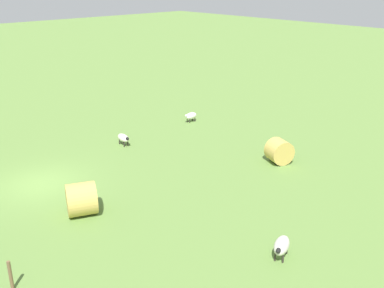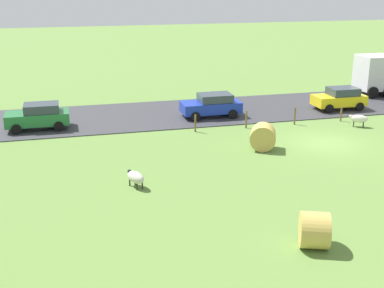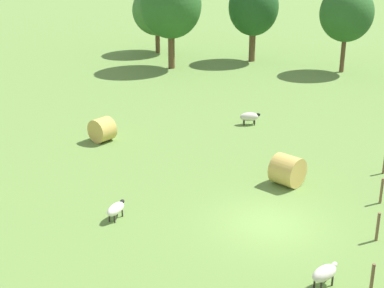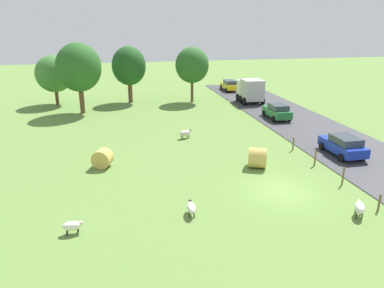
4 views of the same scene
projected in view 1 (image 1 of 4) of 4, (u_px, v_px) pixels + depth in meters
The scene contains 7 objects.
ground_plane at pixel (41, 184), 22.65m from camera, with size 160.00×160.00×0.00m, color olive.
sheep_0 at pixel (191, 116), 31.97m from camera, with size 1.06×0.49×0.69m.
sheep_1 at pixel (282, 246), 16.62m from camera, with size 1.32×0.97×0.78m.
sheep_2 at pixel (123, 138), 27.61m from camera, with size 0.58×1.24×0.71m.
hay_bale_0 at pixel (279, 151), 24.99m from camera, with size 1.37×1.37×1.06m, color tan.
hay_bale_1 at pixel (81, 199), 19.58m from camera, with size 1.48×1.48×1.26m, color tan.
fence_post_3 at pixel (11, 276), 14.89m from camera, with size 0.12×0.12×1.13m, color brown.
Camera 1 is at (8.21, 20.21, 10.02)m, focal length 41.59 mm.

